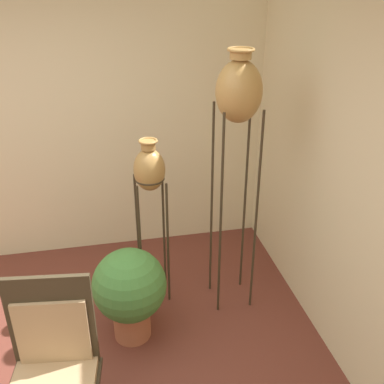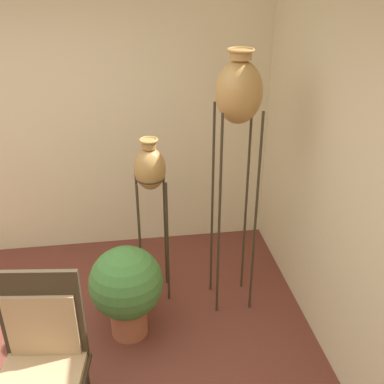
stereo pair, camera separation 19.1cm
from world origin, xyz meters
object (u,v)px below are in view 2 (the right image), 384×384
Objects in this scene: vase_stand_tall at (239,98)px; chair at (40,358)px; potted_plant at (126,287)px; vase_stand_medium at (150,173)px.

chair is (-1.36, -1.09, -1.16)m from vase_stand_tall.
vase_stand_tall is 2.77× the size of potted_plant.
vase_stand_medium is 0.89m from potted_plant.
chair is at bearing -141.41° from vase_stand_tall.
vase_stand_tall is 1.87× the size of chair.
potted_plant is (0.48, 0.80, -0.19)m from chair.
vase_stand_tall is 1.63m from potted_plant.
chair is 0.95m from potted_plant.
potted_plant is at bearing 65.89° from chair.
vase_stand_tall is at bearing -15.97° from vase_stand_medium.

